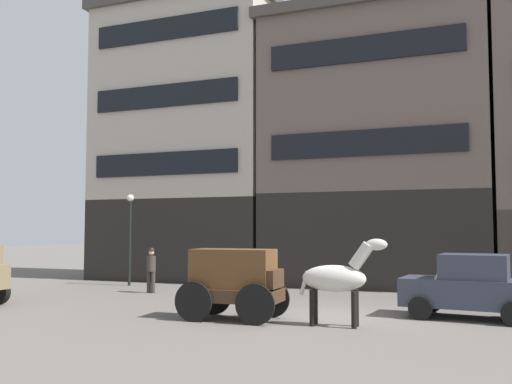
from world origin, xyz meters
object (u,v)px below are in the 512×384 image
object	(u,v)px
pedestrian_officer	(151,268)
streetlamp_curbside	(130,226)
cargo_wagon	(235,279)
fire_hydrant_curbside	(261,282)
draft_horse	(338,278)
sedan_dark	(470,287)

from	to	relation	value
pedestrian_officer	streetlamp_curbside	distance (m)	3.71
cargo_wagon	streetlamp_curbside	xyz separation A→B (m)	(-8.25, 7.05, 1.52)
fire_hydrant_curbside	draft_horse	bearing A→B (deg)	-54.94
cargo_wagon	draft_horse	world-z (taller)	draft_horse
draft_horse	streetlamp_curbside	distance (m)	13.30
cargo_wagon	sedan_dark	xyz separation A→B (m)	(6.19, 2.57, -0.23)
draft_horse	sedan_dark	size ratio (longest dim) A/B	0.61
streetlamp_curbside	fire_hydrant_curbside	distance (m)	6.91
pedestrian_officer	fire_hydrant_curbside	bearing A→B (deg)	23.88
streetlamp_curbside	cargo_wagon	bearing A→B (deg)	-40.51
cargo_wagon	sedan_dark	world-z (taller)	cargo_wagon
draft_horse	sedan_dark	bearing A→B (deg)	38.43
sedan_dark	draft_horse	bearing A→B (deg)	-141.57
draft_horse	pedestrian_officer	xyz separation A→B (m)	(-8.71, 4.87, -0.29)
draft_horse	pedestrian_officer	size ratio (longest dim) A/B	1.31
draft_horse	pedestrian_officer	distance (m)	9.99
cargo_wagon	draft_horse	size ratio (longest dim) A/B	1.26
cargo_wagon	fire_hydrant_curbside	distance (m)	6.92
draft_horse	pedestrian_officer	world-z (taller)	draft_horse
pedestrian_officer	fire_hydrant_curbside	distance (m)	4.45
cargo_wagon	draft_horse	distance (m)	2.95
cargo_wagon	fire_hydrant_curbside	xyz separation A→B (m)	(-1.72, 6.66, -0.72)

